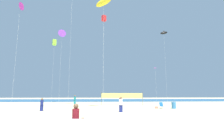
% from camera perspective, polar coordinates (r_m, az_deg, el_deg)
% --- Properties ---
extents(ground_plane, '(120.00, 120.00, 0.00)m').
position_cam_1_polar(ground_plane, '(18.66, -0.95, -14.99)').
color(ground_plane, beige).
extents(ocean_band, '(120.00, 20.00, 0.01)m').
position_cam_1_polar(ocean_band, '(51.26, -2.24, -10.72)').
color(ocean_band, '#28608C').
rests_on(ocean_band, ground).
extents(boardwalk_ledge, '(28.00, 0.44, 0.97)m').
position_cam_1_polar(boardwalk_ledge, '(7.86, 2.01, -20.69)').
color(boardwalk_ledge, '#B7B7BC').
rests_on(boardwalk_ledge, ground).
extents(mother_figure, '(0.37, 0.37, 1.62)m').
position_cam_1_polar(mother_figure, '(9.11, -12.89, -16.36)').
color(mother_figure, '#2D2D33').
rests_on(mother_figure, ground).
extents(toddler_figure, '(0.21, 0.21, 0.90)m').
position_cam_1_polar(toddler_figure, '(9.18, -10.44, -18.78)').
color(toddler_figure, olive).
rests_on(toddler_figure, ground).
extents(beachgoer_plum_shirt, '(0.40, 0.40, 1.76)m').
position_cam_1_polar(beachgoer_plum_shirt, '(30.26, 2.98, -10.63)').
color(beachgoer_plum_shirt, olive).
rests_on(beachgoer_plum_shirt, ground).
extents(beachgoer_teal_shirt, '(0.41, 0.41, 1.81)m').
position_cam_1_polar(beachgoer_teal_shirt, '(33.76, -13.14, -10.14)').
color(beachgoer_teal_shirt, '#19727A').
rests_on(beachgoer_teal_shirt, ground).
extents(beachgoer_navy_shirt, '(0.36, 0.36, 1.58)m').
position_cam_1_polar(beachgoer_navy_shirt, '(21.95, -23.80, -11.08)').
color(beachgoer_navy_shirt, navy).
rests_on(beachgoer_navy_shirt, ground).
extents(beachgoer_white_shirt, '(0.41, 0.41, 1.81)m').
position_cam_1_polar(beachgoer_white_shirt, '(18.94, 3.17, -11.95)').
color(beachgoer_white_shirt, navy).
rests_on(beachgoer_white_shirt, ground).
extents(folding_beach_chair, '(0.52, 0.65, 0.89)m').
position_cam_1_polar(folding_beach_chair, '(24.62, 17.28, -11.91)').
color(folding_beach_chair, '#1959B2').
rests_on(folding_beach_chair, ground).
extents(trash_barrel, '(0.60, 0.60, 0.93)m').
position_cam_1_polar(trash_barrel, '(24.83, 21.22, -11.70)').
color(trash_barrel, teal).
rests_on(trash_barrel, ground).
extents(volleyball_net, '(7.57, 1.80, 2.40)m').
position_cam_1_polar(volleyball_net, '(30.00, 3.42, -9.32)').
color(volleyball_net, '#4C4C51').
rests_on(volleyball_net, ground).
extents(beach_handbag, '(0.38, 0.19, 0.30)m').
position_cam_1_polar(beach_handbag, '(24.18, 15.62, -12.80)').
color(beach_handbag, '#EA7260').
rests_on(beach_handbag, ground).
extents(kite_yellow_inflatable, '(2.77, 1.98, 15.75)m').
position_cam_1_polar(kite_yellow_inflatable, '(24.60, -2.97, 23.10)').
color(kite_yellow_inflatable, silver).
rests_on(kite_yellow_inflatable, ground).
extents(kite_lime_box, '(1.01, 1.01, 13.76)m').
position_cam_1_polar(kite_lime_box, '(37.43, -19.91, 9.24)').
color(kite_lime_box, silver).
rests_on(kite_lime_box, ground).
extents(kite_magenta_diamond, '(0.60, 0.59, 7.25)m').
position_cam_1_polar(kite_magenta_diamond, '(32.49, 15.23, 0.46)').
color(kite_magenta_diamond, silver).
rests_on(kite_magenta_diamond, ground).
extents(kite_red_box, '(1.10, 1.10, 19.43)m').
position_cam_1_polar(kite_red_box, '(37.57, -2.92, 17.92)').
color(kite_red_box, silver).
rests_on(kite_red_box, ground).
extents(kite_magenta_delta, '(0.49, 1.10, 14.47)m').
position_cam_1_polar(kite_magenta_delta, '(26.58, -29.98, 19.04)').
color(kite_magenta_delta, silver).
rests_on(kite_magenta_delta, ground).
extents(kite_violet_delta, '(1.38, 0.86, 13.53)m').
position_cam_1_polar(kite_violet_delta, '(30.83, -17.47, 12.32)').
color(kite_violet_delta, silver).
rests_on(kite_violet_delta, ground).
extents(kite_black_inflatable, '(1.77, 0.63, 16.41)m').
position_cam_1_polar(kite_black_inflatable, '(39.51, 18.05, 12.48)').
color(kite_black_inflatable, silver).
rests_on(kite_black_inflatable, ground).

